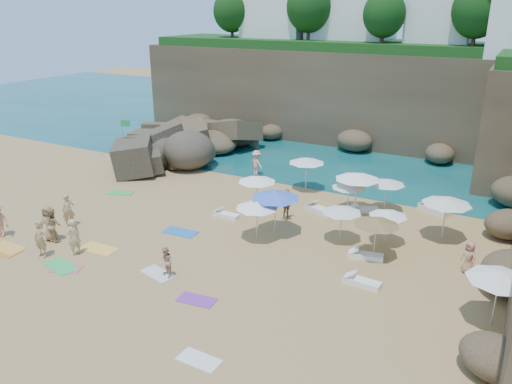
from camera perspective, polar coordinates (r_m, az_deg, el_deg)
The scene contains 48 objects.
ground at distance 26.93m, azimuth -6.83°, elevation -5.25°, with size 120.00×120.00×0.00m, color tan.
seawater at distance 52.96m, azimuth 12.20°, elevation 7.31°, with size 120.00×120.00×0.00m, color #0C4751.
cliff_back at distance 46.94m, azimuth 13.12°, elevation 10.58°, with size 44.00×8.00×8.00m, color brown.
rock_promontory at distance 45.23m, azimuth -6.69°, elevation 5.42°, with size 12.00×7.00×2.00m, color brown, non-canonical shape.
clifftop_buildings at distance 46.85m, azimuth 15.34°, elevation 19.31°, with size 28.48×9.48×7.00m.
clifftop_trees at distance 40.32m, azimuth 15.71°, elevation 19.23°, with size 35.60×23.82×4.40m.
marina_masts at distance 59.06m, azimuth -3.39°, elevation 12.01°, with size 3.10×0.10×6.00m.
rock_outcrop at distance 39.23m, azimuth -11.36°, elevation 2.82°, with size 6.89×5.17×2.76m, color brown, non-canonical shape.
flag_pole at distance 37.91m, azimuth -14.86°, elevation 5.97°, with size 0.78×0.23×4.04m.
parasol_0 at distance 29.79m, azimuth 10.56°, elevation 0.75°, with size 2.01×2.01×1.90m.
parasol_1 at distance 33.18m, azimuth 5.81°, elevation 3.63°, with size 2.39×2.39×2.26m.
parasol_2 at distance 26.28m, azimuth 14.86°, elevation -2.38°, with size 1.98×1.98×1.87m.
parasol_3 at distance 29.80m, azimuth 11.52°, elevation 1.79°, with size 2.64×2.64×2.49m.
parasol_4 at distance 30.48m, azimuth 14.70°, elevation 1.15°, with size 2.17×2.17×2.05m.
parasol_5 at distance 25.82m, azimuth 0.08°, elevation -1.51°, with size 2.25×2.25×2.13m.
parasol_6 at distance 24.58m, azimuth 13.61°, elevation -3.33°, with size 2.23×2.23×2.11m.
parasol_7 at distance 27.57m, azimuth 20.99°, elevation -0.93°, with size 2.53×2.53×2.40m.
parasol_8 at distance 26.04m, azimuth 9.77°, elevation -1.99°, with size 2.08×2.08×1.96m.
parasol_9 at distance 29.66m, azimuth 0.10°, elevation 1.50°, with size 2.28×2.28×2.16m.
parasol_10 at distance 26.38m, azimuth 2.24°, elevation -0.28°, with size 2.63×2.63×2.48m.
parasol_11 at distance 21.00m, azimuth 26.16°, elevation -8.59°, with size 2.48×2.48×2.35m.
lounger_0 at distance 29.32m, azimuth -3.43°, elevation -2.65°, with size 1.61×0.54×0.25m, color white.
lounger_1 at distance 31.85m, azimuth 19.71°, elevation -1.89°, with size 2.01×0.67×0.31m, color white.
lounger_2 at distance 30.71m, azimuth 12.19°, elevation -1.98°, with size 1.73×0.58×0.27m, color silver.
lounger_3 at distance 30.17m, azimuth 7.28°, elevation -2.06°, with size 1.91×0.64×0.30m, color white.
lounger_4 at distance 25.21m, azimuth 12.44°, elevation -7.15°, with size 1.67×0.56×0.26m, color white.
lounger_5 at distance 22.95m, azimuth 12.04°, elevation -10.07°, with size 1.65×0.55×0.26m, color white.
towel_1 at distance 25.37m, azimuth -20.92°, elevation -8.22°, with size 1.45×0.73×0.03m, color #CE5067.
towel_2 at distance 28.38m, azimuth -26.93°, elevation -6.04°, with size 1.84×0.92×0.03m, color orange.
towel_3 at distance 25.70m, azimuth -21.41°, elevation -7.90°, with size 1.83×0.91×0.03m, color green.
towel_4 at distance 28.69m, azimuth -26.58°, elevation -5.71°, with size 1.88×0.94×0.03m, color gold.
towel_5 at distance 23.79m, azimuth -11.16°, elevation -9.14°, with size 1.68×0.84×0.03m, color silver.
towel_6 at distance 21.62m, azimuth -6.81°, elevation -12.14°, with size 1.63×0.81×0.03m, color purple.
towel_8 at distance 27.68m, azimuth -8.64°, elevation -4.56°, with size 1.87×0.94×0.03m, color blue.
towel_11 at distance 34.23m, azimuth -15.28°, elevation -0.11°, with size 1.74×0.87×0.03m, color green.
towel_12 at distance 26.79m, azimuth -17.54°, elevation -6.22°, with size 1.94×0.97×0.03m, color #FFBB43.
towel_13 at distance 18.49m, azimuth -6.52°, elevation -18.52°, with size 1.53×0.77×0.03m, color white.
person_stand_0 at distance 29.71m, azimuth -20.65°, elevation -2.00°, with size 0.68×0.45×1.86m, color tan.
person_stand_1 at distance 28.20m, azimuth -22.19°, elevation -3.47°, with size 0.88×0.69×1.81m, color #AD8156.
person_stand_2 at distance 36.32m, azimuth 0.06°, elevation 3.35°, with size 1.21×0.50×1.87m, color #F6A78B.
person_stand_3 at distance 28.78m, azimuth 3.50°, elevation -1.42°, with size 1.07×0.45×1.83m, color olive.
person_stand_4 at distance 25.10m, azimuth 23.15°, elevation -6.90°, with size 0.76×0.42×1.56m, color tan.
person_stand_5 at distance 37.59m, azimuth -7.75°, elevation 3.61°, with size 1.57×0.45×1.70m, color tan.
person_stand_6 at distance 26.25m, azimuth -20.10°, elevation -4.84°, with size 0.69×0.46×1.90m, color tan.
person_lie_0 at distance 30.10m, azimuth -27.16°, elevation -4.13°, with size 1.18×1.83×0.49m, color tan.
person_lie_2 at distance 28.54m, azimuth -22.38°, elevation -4.65°, with size 0.92×1.89×0.50m, color olive.
person_lie_4 at distance 26.91m, azimuth -23.21°, elevation -6.37°, with size 0.68×1.86×0.45m, color tan.
person_lie_5 at distance 23.33m, azimuth -10.16°, elevation -8.97°, with size 0.71×1.45×0.55m, color tan.
Camera 1 is at (14.27, -19.67, 11.59)m, focal length 35.00 mm.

